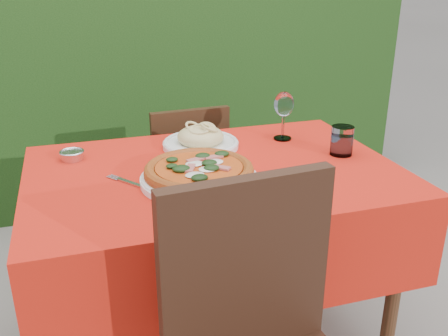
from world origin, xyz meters
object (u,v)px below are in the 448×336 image
object	(u,v)px
pizza_plate	(199,173)
wine_glass	(284,106)
pasta_plate	(201,140)
fork	(135,184)
chair_far	(186,174)
water_glass	(342,142)
steel_ramekin	(72,156)

from	to	relation	value
pizza_plate	wine_glass	xyz separation A→B (m)	(0.43, 0.32, 0.10)
pasta_plate	fork	world-z (taller)	pasta_plate
pasta_plate	fork	bearing A→B (deg)	-135.39
chair_far	pasta_plate	world-z (taller)	pasta_plate
water_glass	steel_ramekin	world-z (taller)	water_glass
pizza_plate	pasta_plate	size ratio (longest dim) A/B	1.30
wine_glass	chair_far	bearing A→B (deg)	125.07
pizza_plate	steel_ramekin	world-z (taller)	pizza_plate
pasta_plate	water_glass	bearing A→B (deg)	-26.24
chair_far	pasta_plate	distance (m)	0.53
pizza_plate	fork	size ratio (longest dim) A/B	1.77
pasta_plate	wine_glass	size ratio (longest dim) A/B	1.50
chair_far	wine_glass	bearing A→B (deg)	121.55
pizza_plate	wine_glass	distance (m)	0.55
chair_far	water_glass	xyz separation A→B (m)	(0.44, -0.66, 0.34)
pizza_plate	water_glass	xyz separation A→B (m)	(0.57, 0.09, 0.02)
pasta_plate	steel_ramekin	world-z (taller)	pasta_plate
steel_ramekin	wine_glass	bearing A→B (deg)	-0.80
pizza_plate	fork	distance (m)	0.21
water_glass	fork	xyz separation A→B (m)	(-0.77, -0.06, -0.05)
water_glass	fork	world-z (taller)	water_glass
water_glass	fork	distance (m)	0.77
chair_far	wine_glass	xyz separation A→B (m)	(0.30, -0.43, 0.42)
fork	pizza_plate	bearing A→B (deg)	-47.38
water_glass	fork	size ratio (longest dim) A/B	0.50
pizza_plate	water_glass	world-z (taller)	water_glass
water_glass	pasta_plate	bearing A→B (deg)	153.76
pizza_plate	water_glass	distance (m)	0.57
pizza_plate	steel_ramekin	xyz separation A→B (m)	(-0.38, 0.33, -0.02)
pasta_plate	fork	size ratio (longest dim) A/B	1.36
chair_far	wine_glass	size ratio (longest dim) A/B	4.14
chair_far	steel_ramekin	size ratio (longest dim) A/B	9.97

